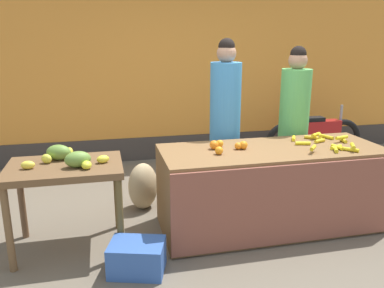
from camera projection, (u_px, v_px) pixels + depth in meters
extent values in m
plane|color=#665B4C|center=(226.00, 229.00, 3.92)|extent=(24.00, 24.00, 0.00)
cube|color=orange|center=(176.00, 53.00, 5.96)|extent=(9.67, 0.20, 3.27)
cube|color=#3F3833|center=(178.00, 146.00, 6.24)|extent=(9.67, 0.04, 0.36)
cube|color=brown|center=(270.00, 187.00, 3.91)|extent=(2.19, 0.84, 0.82)
cube|color=brown|center=(291.00, 205.00, 3.50)|extent=(2.19, 0.03, 0.76)
cube|color=brown|center=(65.00, 168.00, 3.39)|extent=(0.99, 0.68, 0.06)
cylinder|color=brown|center=(8.00, 230.00, 3.13)|extent=(0.06, 0.06, 0.74)
cylinder|color=brown|center=(120.00, 219.00, 3.32)|extent=(0.06, 0.06, 0.74)
cylinder|color=brown|center=(22.00, 202.00, 3.67)|extent=(0.06, 0.06, 0.74)
cylinder|color=brown|center=(117.00, 193.00, 3.87)|extent=(0.06, 0.06, 0.74)
cylinder|color=gold|center=(320.00, 141.00, 4.00)|extent=(0.13, 0.08, 0.04)
cylinder|color=gold|center=(327.00, 137.00, 4.16)|extent=(0.09, 0.15, 0.04)
cylinder|color=gold|center=(343.00, 140.00, 4.02)|extent=(0.06, 0.13, 0.04)
cylinder|color=gold|center=(311.00, 137.00, 4.14)|extent=(0.13, 0.11, 0.04)
cylinder|color=yellow|center=(337.00, 147.00, 3.77)|extent=(0.06, 0.14, 0.04)
cylinder|color=yellow|center=(336.00, 147.00, 3.78)|extent=(0.15, 0.09, 0.04)
cylinder|color=yellow|center=(303.00, 143.00, 3.91)|extent=(0.15, 0.07, 0.04)
cylinder|color=gold|center=(336.00, 150.00, 3.68)|extent=(0.09, 0.13, 0.04)
cylinder|color=yellow|center=(351.00, 150.00, 3.69)|extent=(0.13, 0.13, 0.04)
cylinder|color=yellow|center=(294.00, 138.00, 4.10)|extent=(0.10, 0.14, 0.04)
cylinder|color=gold|center=(316.00, 138.00, 4.11)|extent=(0.09, 0.15, 0.04)
cylinder|color=gold|center=(316.00, 135.00, 4.13)|extent=(0.13, 0.10, 0.04)
cylinder|color=gold|center=(313.00, 148.00, 3.64)|extent=(0.11, 0.12, 0.04)
cylinder|color=yellow|center=(342.00, 137.00, 4.02)|extent=(0.16, 0.08, 0.04)
cylinder|color=gold|center=(320.00, 135.00, 4.12)|extent=(0.08, 0.13, 0.04)
cylinder|color=gold|center=(353.00, 146.00, 3.70)|extent=(0.10, 0.15, 0.04)
sphere|color=orange|center=(238.00, 146.00, 3.75)|extent=(0.07, 0.07, 0.07)
sphere|color=orange|center=(214.00, 145.00, 3.76)|extent=(0.09, 0.09, 0.09)
sphere|color=orange|center=(220.00, 144.00, 3.83)|extent=(0.07, 0.07, 0.07)
sphere|color=orange|center=(243.00, 145.00, 3.76)|extent=(0.08, 0.08, 0.08)
sphere|color=orange|center=(219.00, 151.00, 3.59)|extent=(0.08, 0.08, 0.08)
ellipsoid|color=yellow|center=(103.00, 159.00, 3.43)|extent=(0.13, 0.10, 0.07)
ellipsoid|color=yellow|center=(69.00, 152.00, 3.60)|extent=(0.07, 0.10, 0.09)
ellipsoid|color=yellow|center=(28.00, 165.00, 3.27)|extent=(0.12, 0.07, 0.07)
ellipsoid|color=#D7D441|center=(47.00, 159.00, 3.41)|extent=(0.12, 0.10, 0.08)
ellipsoid|color=yellow|center=(87.00, 165.00, 3.26)|extent=(0.10, 0.11, 0.07)
ellipsoid|color=olive|center=(59.00, 152.00, 3.50)|extent=(0.25, 0.19, 0.14)
ellipsoid|color=olive|center=(78.00, 159.00, 3.30)|extent=(0.24, 0.17, 0.14)
cylinder|color=#33333D|center=(224.00, 172.00, 4.49)|extent=(0.29, 0.29, 0.72)
cylinder|color=#3F8CCC|center=(225.00, 103.00, 4.28)|extent=(0.34, 0.34, 0.89)
sphere|color=tan|center=(227.00, 53.00, 4.14)|extent=(0.21, 0.21, 0.21)
sphere|color=black|center=(227.00, 47.00, 4.12)|extent=(0.18, 0.18, 0.18)
cylinder|color=#33333D|center=(290.00, 169.00, 4.66)|extent=(0.29, 0.29, 0.69)
cylinder|color=#59B259|center=(295.00, 106.00, 4.46)|extent=(0.34, 0.34, 0.84)
sphere|color=tan|center=(298.00, 60.00, 4.32)|extent=(0.21, 0.21, 0.21)
sphere|color=black|center=(298.00, 54.00, 4.30)|extent=(0.18, 0.18, 0.18)
torus|color=black|center=(341.00, 140.00, 6.09)|extent=(0.65, 0.09, 0.65)
torus|color=black|center=(285.00, 143.00, 5.88)|extent=(0.65, 0.09, 0.65)
cube|color=#A51919|center=(315.00, 130.00, 5.94)|extent=(0.80, 0.18, 0.28)
cube|color=black|center=(310.00, 120.00, 5.88)|extent=(0.44, 0.16, 0.08)
cylinder|color=gray|center=(341.00, 118.00, 5.99)|extent=(0.04, 0.04, 0.40)
cube|color=#3359A5|center=(137.00, 257.00, 3.18)|extent=(0.51, 0.43, 0.26)
ellipsoid|color=tan|center=(143.00, 186.00, 4.35)|extent=(0.47, 0.47, 0.53)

